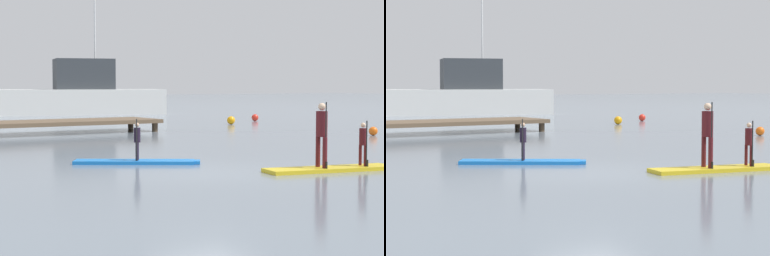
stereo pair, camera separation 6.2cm
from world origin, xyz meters
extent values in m
plane|color=slate|center=(0.00, 0.00, 0.00)|extent=(240.00, 240.00, 0.00)
cube|color=blue|center=(-0.60, 2.81, 0.05)|extent=(3.25, 2.50, 0.10)
cube|color=blue|center=(0.86, 1.84, 0.05)|extent=(0.48, 0.56, 0.09)
cylinder|color=black|center=(-0.47, 2.85, 0.35)|extent=(0.08, 0.08, 0.51)
cylinder|color=black|center=(-0.59, 2.67, 0.35)|extent=(0.08, 0.08, 0.51)
cylinder|color=black|center=(-0.53, 2.76, 0.82)|extent=(0.26, 0.26, 0.42)
sphere|color=tan|center=(-0.53, 2.76, 1.11)|extent=(0.12, 0.12, 0.12)
cylinder|color=black|center=(-0.62, 2.63, 0.69)|extent=(0.03, 0.03, 1.18)
cube|color=black|center=(-0.62, 2.63, 0.19)|extent=(0.10, 0.13, 0.18)
cube|color=gold|center=(2.90, -1.47, 0.05)|extent=(3.69, 1.61, 0.10)
cylinder|color=#4C1419|center=(2.68, -1.24, 0.50)|extent=(0.12, 0.12, 0.80)
cylinder|color=#4C1419|center=(2.60, -1.58, 0.50)|extent=(0.12, 0.12, 0.80)
cylinder|color=#4C1419|center=(2.64, -1.41, 1.24)|extent=(0.35, 0.35, 0.66)
sphere|color=beige|center=(2.64, -1.41, 1.68)|extent=(0.19, 0.19, 0.19)
cylinder|color=black|center=(2.59, -1.62, 0.95)|extent=(0.03, 0.03, 1.71)
cube|color=black|center=(2.59, -1.62, 0.19)|extent=(0.06, 0.14, 0.18)
cylinder|color=#4C1419|center=(3.89, -1.57, 0.37)|extent=(0.08, 0.08, 0.55)
cylinder|color=#4C1419|center=(3.84, -1.80, 0.37)|extent=(0.08, 0.08, 0.55)
cylinder|color=#4C1419|center=(3.87, -1.68, 0.87)|extent=(0.24, 0.24, 0.45)
sphere|color=beige|center=(3.87, -1.68, 1.18)|extent=(0.13, 0.13, 0.13)
cylinder|color=black|center=(3.83, -1.85, 0.70)|extent=(0.03, 0.03, 1.21)
cube|color=black|center=(3.83, -1.85, 0.19)|extent=(0.06, 0.14, 0.18)
cube|color=silver|center=(10.80, 34.04, 0.94)|extent=(14.03, 7.21, 1.88)
cube|color=#33383D|center=(11.68, 33.79, 3.00)|extent=(4.85, 3.78, 2.24)
cylinder|color=silver|center=(12.50, 33.57, 7.76)|extent=(0.12, 0.12, 7.28)
cube|color=brown|center=(1.99, 15.75, 0.50)|extent=(10.10, 3.08, 0.18)
cylinder|color=#473828|center=(6.74, 14.51, 0.30)|extent=(0.28, 0.28, 0.59)
cylinder|color=#473828|center=(6.74, 16.99, 0.30)|extent=(0.28, 0.28, 0.59)
sphere|color=orange|center=(13.40, 17.53, 0.23)|extent=(0.46, 0.46, 0.46)
sphere|color=orange|center=(13.55, 7.01, 0.20)|extent=(0.39, 0.39, 0.39)
sphere|color=red|center=(16.78, 19.68, 0.21)|extent=(0.42, 0.42, 0.42)
camera|label=1|loc=(-10.14, -15.12, 2.26)|focal=66.80mm
camera|label=2|loc=(-10.08, -15.15, 2.26)|focal=66.80mm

